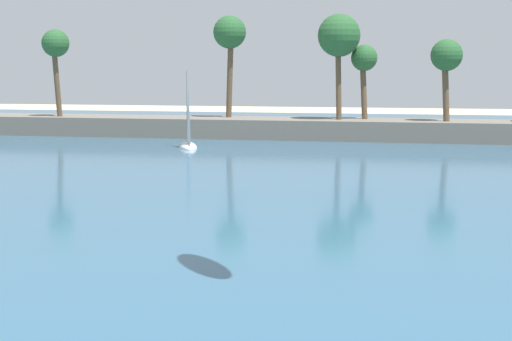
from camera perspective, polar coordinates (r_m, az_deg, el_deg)
name	(u,v)px	position (r m, az deg, el deg)	size (l,w,h in m)	color
sea	(346,153)	(58.70, 6.62, 1.30)	(220.00, 102.56, 0.06)	#33607F
palm_headland	(395,105)	(69.37, 10.15, 4.72)	(84.76, 6.51, 12.98)	slate
sailboat_near_shore	(188,140)	(61.96, -4.98, 2.22)	(3.01, 4.65, 6.50)	white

